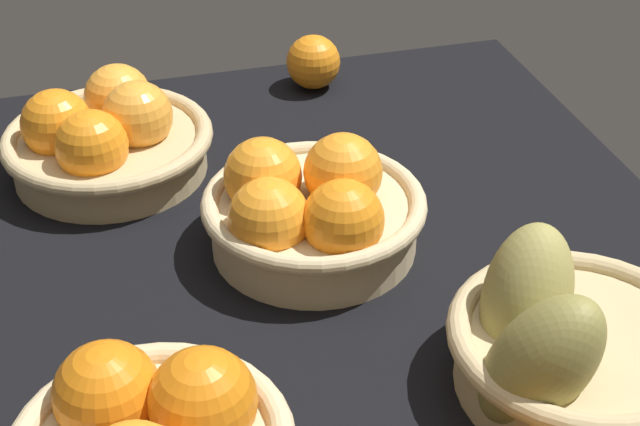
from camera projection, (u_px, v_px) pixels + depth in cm
name	position (u px, v px, depth cm)	size (l,w,h in cm)	color
market_tray	(331.00, 266.00, 93.57)	(84.00, 72.00, 3.00)	black
basket_near_left_pears	(565.00, 346.00, 75.35)	(21.36, 22.90, 14.90)	tan
basket_center	(311.00, 210.00, 90.72)	(21.65, 21.65, 11.53)	#D3BC8C
basket_far_right	(106.00, 138.00, 103.14)	(22.70, 22.70, 10.27)	tan
loose_orange_front_gap	(313.00, 62.00, 120.10)	(6.82, 6.82, 6.82)	orange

